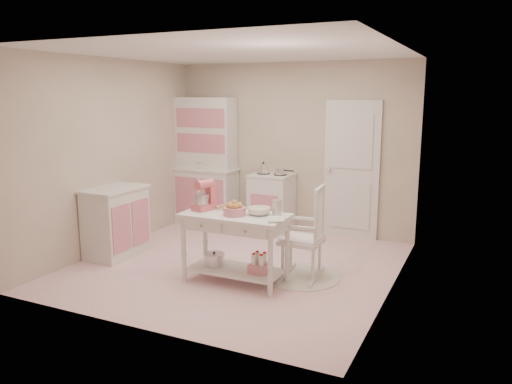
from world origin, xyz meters
TOP-DOWN VIEW (x-y plane):
  - room_shell at (0.00, 0.00)m, footprint 3.84×3.84m
  - door at (0.95, 1.87)m, footprint 0.82×0.05m
  - hutch at (-1.42, 1.66)m, footprint 1.06×0.50m
  - stove at (-0.22, 1.61)m, footprint 0.62×0.57m
  - base_cabinet at (-1.63, -0.31)m, footprint 0.54×0.84m
  - lace_rug at (0.87, -0.03)m, footprint 0.92×0.92m
  - rocking_chair at (0.87, -0.03)m, footprint 0.54×0.76m
  - work_table at (0.24, -0.48)m, footprint 1.20×0.60m
  - stand_mixer at (-0.18, -0.46)m, footprint 0.27×0.33m
  - cookie_tray at (0.09, -0.30)m, footprint 0.34×0.24m
  - bread_basket at (0.26, -0.53)m, footprint 0.25×0.25m
  - mixing_bowl at (0.50, -0.40)m, footprint 0.26×0.26m
  - metal_pitcher at (0.68, -0.32)m, footprint 0.10×0.10m
  - recipe_book at (0.69, -0.60)m, footprint 0.26×0.29m

SIDE VIEW (x-z plane):
  - lace_rug at x=0.87m, z-range 0.00..0.01m
  - work_table at x=0.24m, z-range 0.00..0.80m
  - stove at x=-0.22m, z-range 0.00..0.92m
  - base_cabinet at x=-1.63m, z-range 0.00..0.92m
  - rocking_chair at x=0.87m, z-range 0.00..1.10m
  - cookie_tray at x=0.09m, z-range 0.80..0.82m
  - recipe_book at x=0.69m, z-range 0.80..0.82m
  - mixing_bowl at x=0.50m, z-range 0.80..0.88m
  - bread_basket at x=0.26m, z-range 0.80..0.89m
  - metal_pitcher at x=0.68m, z-range 0.80..0.97m
  - stand_mixer at x=-0.18m, z-range 0.80..1.14m
  - door at x=0.95m, z-range 0.00..2.04m
  - hutch at x=-1.42m, z-range 0.00..2.08m
  - room_shell at x=0.00m, z-range 0.34..2.96m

